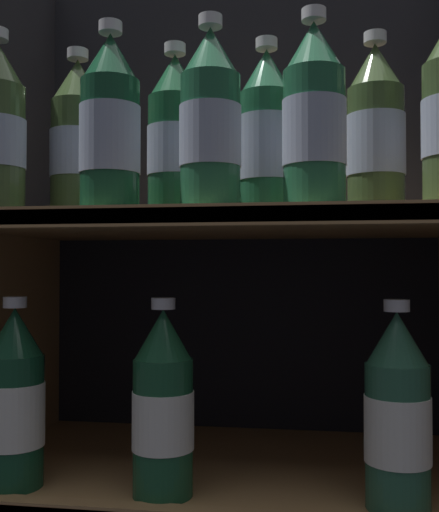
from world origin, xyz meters
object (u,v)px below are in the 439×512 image
(bottle_upper_front_3, at_px, (314,121))
(bottle_lower_front_2, at_px, (397,415))
(bottle_upper_back_1, at_px, (175,140))
(bottle_lower_front_0, at_px, (14,402))
(bottle_upper_back_3, at_px, (376,134))
(bottle_lower_front_1, at_px, (163,407))
(bottle_upper_back_2, at_px, (267,138))
(bottle_upper_front_2, at_px, (211,124))
(bottle_upper_front_1, at_px, (110,128))
(bottle_upper_back_0, at_px, (77,143))

(bottle_upper_front_3, bearing_deg, bottle_lower_front_2, -0.00)
(bottle_upper_back_1, bearing_deg, bottle_lower_front_0, -156.09)
(bottle_upper_back_3, height_order, bottle_lower_front_0, bottle_upper_back_3)
(bottle_upper_back_3, xyz_separation_m, bottle_lower_front_1, (-0.26, -0.08, -0.35))
(bottle_upper_front_3, distance_m, bottle_upper_back_2, 0.10)
(bottle_upper_front_2, distance_m, bottle_lower_front_2, 0.41)
(bottle_upper_front_1, xyz_separation_m, bottle_lower_front_2, (0.35, 0.00, -0.35))
(bottle_lower_front_2, bearing_deg, bottle_upper_front_2, 180.00)
(bottle_upper_front_2, distance_m, bottle_upper_back_3, 0.22)
(bottle_upper_back_0, bearing_deg, bottle_upper_back_1, 0.00)
(bottle_upper_back_1, bearing_deg, bottle_upper_front_3, -23.97)
(bottle_upper_front_1, xyz_separation_m, bottle_lower_front_0, (-0.13, 0.00, -0.35))
(bottle_upper_back_3, bearing_deg, bottle_lower_front_0, -169.63)
(bottle_upper_back_1, relative_size, bottle_lower_front_2, 1.00)
(bottle_lower_front_0, distance_m, bottle_lower_front_2, 0.47)
(bottle_upper_front_2, height_order, bottle_upper_back_0, same)
(bottle_upper_front_1, relative_size, bottle_upper_front_2, 1.00)
(bottle_upper_front_1, relative_size, bottle_upper_back_2, 1.00)
(bottle_upper_front_2, height_order, bottle_upper_front_3, same)
(bottle_upper_front_1, bearing_deg, bottle_lower_front_2, 0.00)
(bottle_upper_back_1, distance_m, bottle_upper_back_2, 0.13)
(bottle_upper_back_1, bearing_deg, bottle_upper_front_1, -127.36)
(bottle_upper_back_3, distance_m, bottle_lower_front_1, 0.44)
(bottle_upper_front_2, height_order, bottle_upper_back_3, same)
(bottle_upper_back_1, relative_size, bottle_lower_front_1, 1.00)
(bottle_upper_back_1, xyz_separation_m, bottle_lower_front_0, (-0.19, -0.08, -0.35))
(bottle_upper_front_1, distance_m, bottle_upper_front_3, 0.25)
(bottle_upper_front_2, xyz_separation_m, bottle_upper_back_0, (-0.20, 0.08, 0.00))
(bottle_upper_back_1, xyz_separation_m, bottle_upper_back_3, (0.27, 0.00, -0.00))
(bottle_upper_back_2, bearing_deg, bottle_upper_back_1, 180.00)
(bottle_lower_front_0, bearing_deg, bottle_upper_back_2, 14.89)
(bottle_upper_front_2, bearing_deg, bottle_upper_front_3, 0.00)
(bottle_upper_back_2, relative_size, bottle_lower_front_1, 1.00)
(bottle_upper_front_3, bearing_deg, bottle_upper_back_2, 126.61)
(bottle_upper_back_1, bearing_deg, bottle_upper_front_2, -52.64)
(bottle_upper_back_2, xyz_separation_m, bottle_lower_front_1, (-0.12, -0.08, -0.35))
(bottle_upper_back_1, bearing_deg, bottle_lower_front_1, -86.69)
(bottle_upper_front_2, xyz_separation_m, bottle_upper_front_3, (0.12, 0.00, -0.00))
(bottle_upper_front_3, bearing_deg, bottle_upper_back_1, 156.03)
(bottle_lower_front_0, xyz_separation_m, bottle_lower_front_2, (0.47, -0.00, 0.00))
(bottle_lower_front_0, bearing_deg, bottle_lower_front_2, -0.00)
(bottle_upper_back_0, bearing_deg, bottle_upper_front_3, -14.29)
(bottle_lower_front_1, bearing_deg, bottle_upper_back_1, 93.31)
(bottle_upper_back_1, bearing_deg, bottle_upper_back_3, 0.00)
(bottle_upper_front_1, xyz_separation_m, bottle_upper_back_2, (0.19, 0.08, -0.00))
(bottle_upper_back_0, distance_m, bottle_upper_back_1, 0.14)
(bottle_upper_front_2, xyz_separation_m, bottle_upper_back_3, (0.21, 0.08, -0.00))
(bottle_upper_back_1, distance_m, bottle_upper_back_3, 0.27)
(bottle_upper_front_3, height_order, bottle_upper_back_2, same)
(bottle_upper_back_2, bearing_deg, bottle_upper_front_1, -156.23)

